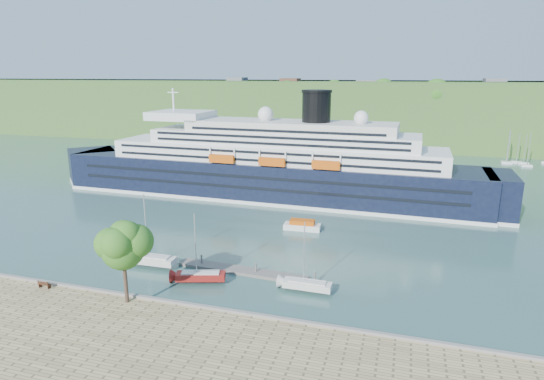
% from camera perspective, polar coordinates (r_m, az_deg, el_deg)
% --- Properties ---
extents(ground, '(400.00, 400.00, 0.00)m').
position_cam_1_polar(ground, '(56.78, -12.94, -14.32)').
color(ground, '#2C4E49').
rests_on(ground, ground).
extents(far_hillside, '(400.00, 50.00, 24.00)m').
position_cam_1_polar(far_hillside, '(190.21, 8.97, 9.75)').
color(far_hillside, '#345823').
rests_on(far_hillside, ground).
extents(quay_coping, '(220.00, 0.50, 0.30)m').
position_cam_1_polar(quay_coping, '(56.09, -13.11, -13.38)').
color(quay_coping, slate).
rests_on(quay_coping, promenade).
extents(cruise_ship, '(106.13, 17.54, 23.77)m').
position_cam_1_polar(cruise_ship, '(100.02, -0.79, 5.76)').
color(cruise_ship, black).
rests_on(cruise_ship, ground).
extents(park_bench, '(1.67, 0.70, 1.06)m').
position_cam_1_polar(park_bench, '(64.35, -26.65, -10.48)').
color(park_bench, '#482614').
rests_on(park_bench, promenade).
extents(promenade_tree, '(6.57, 6.57, 10.87)m').
position_cam_1_polar(promenade_tree, '(55.12, -18.13, -8.19)').
color(promenade_tree, '#285E18').
rests_on(promenade_tree, promenade).
extents(floating_pontoon, '(19.03, 3.37, 0.42)m').
position_cam_1_polar(floating_pontoon, '(64.60, -3.80, -10.07)').
color(floating_pontoon, gray).
rests_on(floating_pontoon, ground).
extents(sailboat_white_near, '(7.97, 2.43, 10.21)m').
position_cam_1_polar(sailboat_white_near, '(66.63, -15.09, -5.24)').
color(sailboat_white_near, silver).
rests_on(sailboat_white_near, ground).
extents(sailboat_red, '(7.41, 3.99, 9.22)m').
position_cam_1_polar(sailboat_red, '(60.43, -9.08, -7.47)').
color(sailboat_red, maroon).
rests_on(sailboat_red, ground).
extents(sailboat_white_far, '(6.88, 1.97, 8.86)m').
position_cam_1_polar(sailboat_white_far, '(57.60, 4.51, -8.65)').
color(sailboat_white_far, silver).
rests_on(sailboat_white_far, ground).
extents(tender_launch, '(6.67, 2.57, 1.81)m').
position_cam_1_polar(tender_launch, '(80.96, 3.81, -4.37)').
color(tender_launch, '#CC500C').
rests_on(tender_launch, ground).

